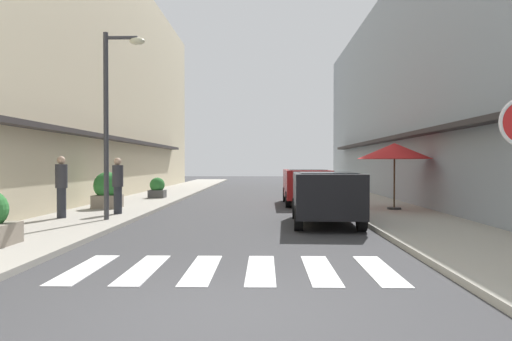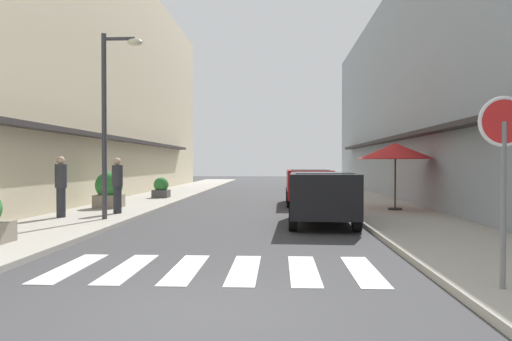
{
  "view_description": "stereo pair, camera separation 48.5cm",
  "coord_description": "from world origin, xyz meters",
  "px_view_note": "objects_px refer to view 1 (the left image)",
  "views": [
    {
      "loc": [
        0.55,
        -5.24,
        1.72
      ],
      "look_at": [
        0.22,
        11.51,
        1.47
      ],
      "focal_mm": 33.23,
      "sensor_mm": 36.0,
      "label": 1
    },
    {
      "loc": [
        1.03,
        -5.22,
        1.72
      ],
      "look_at": [
        0.22,
        11.51,
        1.47
      ],
      "focal_mm": 33.23,
      "sensor_mm": 36.0,
      "label": 2
    }
  ],
  "objects_px": {
    "planter_far": "(157,188)",
    "pedestrian_walking_near": "(118,184)",
    "parked_car_near": "(326,192)",
    "cafe_umbrella": "(394,151)",
    "planter_midblock": "(107,190)",
    "parked_car_mid": "(306,182)",
    "pedestrian_walking_far": "(61,185)",
    "street_lamp": "(113,105)"
  },
  "relations": [
    {
      "from": "pedestrian_walking_near",
      "to": "street_lamp",
      "type": "bearing_deg",
      "value": 64.12
    },
    {
      "from": "parked_car_near",
      "to": "planter_midblock",
      "type": "relative_size",
      "value": 3.13
    },
    {
      "from": "planter_far",
      "to": "street_lamp",
      "type": "bearing_deg",
      "value": -85.34
    },
    {
      "from": "planter_midblock",
      "to": "pedestrian_walking_far",
      "type": "relative_size",
      "value": 0.71
    },
    {
      "from": "street_lamp",
      "to": "parked_car_mid",
      "type": "bearing_deg",
      "value": 46.61
    },
    {
      "from": "planter_far",
      "to": "pedestrian_walking_near",
      "type": "xyz_separation_m",
      "value": [
        0.35,
        -7.01,
        0.5
      ]
    },
    {
      "from": "street_lamp",
      "to": "planter_far",
      "type": "relative_size",
      "value": 5.64
    },
    {
      "from": "parked_car_near",
      "to": "planter_midblock",
      "type": "xyz_separation_m",
      "value": [
        -7.36,
        3.54,
        -0.16
      ]
    },
    {
      "from": "planter_midblock",
      "to": "planter_far",
      "type": "relative_size",
      "value": 1.37
    },
    {
      "from": "parked_car_near",
      "to": "cafe_umbrella",
      "type": "xyz_separation_m",
      "value": [
        2.8,
        3.24,
        1.22
      ]
    },
    {
      "from": "pedestrian_walking_far",
      "to": "planter_far",
      "type": "bearing_deg",
      "value": 111.64
    },
    {
      "from": "parked_car_mid",
      "to": "street_lamp",
      "type": "distance_m",
      "value": 9.11
    },
    {
      "from": "street_lamp",
      "to": "pedestrian_walking_far",
      "type": "bearing_deg",
      "value": 167.72
    },
    {
      "from": "parked_car_mid",
      "to": "pedestrian_walking_near",
      "type": "bearing_deg",
      "value": -142.73
    },
    {
      "from": "pedestrian_walking_far",
      "to": "pedestrian_walking_near",
      "type": "bearing_deg",
      "value": 70.4
    },
    {
      "from": "cafe_umbrella",
      "to": "pedestrian_walking_near",
      "type": "bearing_deg",
      "value": -169.86
    },
    {
      "from": "pedestrian_walking_near",
      "to": "parked_car_near",
      "type": "bearing_deg",
      "value": 127.34
    },
    {
      "from": "street_lamp",
      "to": "parked_car_near",
      "type": "bearing_deg",
      "value": -0.71
    },
    {
      "from": "planter_far",
      "to": "pedestrian_walking_far",
      "type": "bearing_deg",
      "value": -96.57
    },
    {
      "from": "parked_car_mid",
      "to": "planter_far",
      "type": "xyz_separation_m",
      "value": [
        -6.73,
        2.16,
        -0.36
      ]
    },
    {
      "from": "planter_midblock",
      "to": "planter_far",
      "type": "distance_m",
      "value": 5.12
    },
    {
      "from": "parked_car_near",
      "to": "cafe_umbrella",
      "type": "bearing_deg",
      "value": 49.24
    },
    {
      "from": "parked_car_mid",
      "to": "planter_midblock",
      "type": "bearing_deg",
      "value": -158.38
    },
    {
      "from": "street_lamp",
      "to": "planter_midblock",
      "type": "distance_m",
      "value": 4.54
    },
    {
      "from": "parked_car_mid",
      "to": "planter_far",
      "type": "bearing_deg",
      "value": 162.23
    },
    {
      "from": "pedestrian_walking_near",
      "to": "planter_midblock",
      "type": "bearing_deg",
      "value": -101.6
    },
    {
      "from": "parked_car_near",
      "to": "pedestrian_walking_far",
      "type": "xyz_separation_m",
      "value": [
        -7.67,
        0.43,
        0.16
      ]
    },
    {
      "from": "planter_midblock",
      "to": "planter_far",
      "type": "bearing_deg",
      "value": 82.91
    },
    {
      "from": "street_lamp",
      "to": "planter_midblock",
      "type": "height_order",
      "value": "street_lamp"
    },
    {
      "from": "pedestrian_walking_near",
      "to": "pedestrian_walking_far",
      "type": "xyz_separation_m",
      "value": [
        -1.29,
        -1.17,
        0.02
      ]
    },
    {
      "from": "planter_midblock",
      "to": "pedestrian_walking_far",
      "type": "xyz_separation_m",
      "value": [
        -0.31,
        -3.11,
        0.32
      ]
    },
    {
      "from": "planter_far",
      "to": "pedestrian_walking_far",
      "type": "height_order",
      "value": "pedestrian_walking_far"
    },
    {
      "from": "parked_car_mid",
      "to": "cafe_umbrella",
      "type": "distance_m",
      "value": 4.43
    },
    {
      "from": "parked_car_near",
      "to": "cafe_umbrella",
      "type": "relative_size",
      "value": 1.59
    },
    {
      "from": "street_lamp",
      "to": "planter_midblock",
      "type": "xyz_separation_m",
      "value": [
        -1.33,
        3.46,
        -2.61
      ]
    },
    {
      "from": "planter_far",
      "to": "pedestrian_walking_near",
      "type": "relative_size",
      "value": 0.53
    },
    {
      "from": "planter_midblock",
      "to": "pedestrian_walking_near",
      "type": "relative_size",
      "value": 0.73
    },
    {
      "from": "planter_midblock",
      "to": "pedestrian_walking_near",
      "type": "height_order",
      "value": "pedestrian_walking_near"
    },
    {
      "from": "parked_car_mid",
      "to": "street_lamp",
      "type": "relative_size",
      "value": 0.83
    },
    {
      "from": "parked_car_mid",
      "to": "cafe_umbrella",
      "type": "bearing_deg",
      "value": -48.96
    },
    {
      "from": "cafe_umbrella",
      "to": "planter_far",
      "type": "xyz_separation_m",
      "value": [
        -9.52,
        5.37,
        -1.58
      ]
    },
    {
      "from": "parked_car_mid",
      "to": "planter_far",
      "type": "relative_size",
      "value": 4.69
    }
  ]
}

